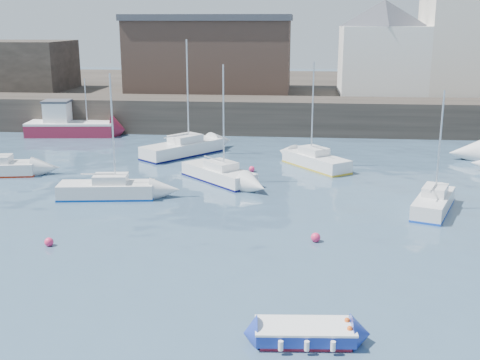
# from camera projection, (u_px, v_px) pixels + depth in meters

# --- Properties ---
(water) EXTENTS (220.00, 220.00, 0.00)m
(water) POSITION_uv_depth(u_px,v_px,m) (207.00, 308.00, 21.15)
(water) COLOR #2D4760
(water) RESTS_ON ground
(quay_wall) EXTENTS (90.00, 5.00, 3.00)m
(quay_wall) POSITION_uv_depth(u_px,v_px,m) (265.00, 115.00, 54.43)
(quay_wall) COLOR #28231E
(quay_wall) RESTS_ON ground
(land_strip) EXTENTS (90.00, 32.00, 2.80)m
(land_strip) POSITION_uv_depth(u_px,v_px,m) (273.00, 93.00, 71.77)
(land_strip) COLOR #28231E
(land_strip) RESTS_ON ground
(bldg_east_a) EXTENTS (13.36, 13.36, 11.80)m
(bldg_east_a) POSITION_uv_depth(u_px,v_px,m) (478.00, 31.00, 57.42)
(bldg_east_a) COLOR beige
(bldg_east_a) RESTS_ON land_strip
(bldg_east_d) EXTENTS (11.14, 11.14, 8.95)m
(bldg_east_d) POSITION_uv_depth(u_px,v_px,m) (383.00, 47.00, 58.15)
(bldg_east_d) COLOR white
(bldg_east_d) RESTS_ON land_strip
(warehouse) EXTENTS (16.40, 10.40, 7.60)m
(warehouse) POSITION_uv_depth(u_px,v_px,m) (211.00, 53.00, 61.38)
(warehouse) COLOR #3D2D26
(warehouse) RESTS_ON land_strip
(bldg_west) EXTENTS (14.00, 8.00, 5.00)m
(bldg_west) POSITION_uv_depth(u_px,v_px,m) (2.00, 65.00, 62.82)
(bldg_west) COLOR #353028
(bldg_west) RESTS_ON land_strip
(blue_dinghy) EXTENTS (3.22, 1.79, 0.59)m
(blue_dinghy) POSITION_uv_depth(u_px,v_px,m) (305.00, 333.00, 18.82)
(blue_dinghy) COLOR maroon
(blue_dinghy) RESTS_ON ground
(fishing_boat) EXTENTS (7.79, 3.59, 4.99)m
(fishing_boat) POSITION_uv_depth(u_px,v_px,m) (68.00, 125.00, 52.78)
(fishing_boat) COLOR maroon
(fishing_boat) RESTS_ON ground
(sailboat_a) EXTENTS (5.59, 2.42, 7.04)m
(sailboat_a) POSITION_uv_depth(u_px,v_px,m) (107.00, 189.00, 34.20)
(sailboat_a) COLOR white
(sailboat_a) RESTS_ON ground
(sailboat_b) EXTENTS (5.27, 5.29, 7.28)m
(sailboat_b) POSITION_uv_depth(u_px,v_px,m) (219.00, 174.00, 37.83)
(sailboat_b) COLOR white
(sailboat_b) RESTS_ON ground
(sailboat_c) EXTENTS (3.17, 5.06, 6.35)m
(sailboat_c) POSITION_uv_depth(u_px,v_px,m) (434.00, 202.00, 31.79)
(sailboat_c) COLOR white
(sailboat_c) RESTS_ON ground
(sailboat_f) EXTENTS (4.77, 5.43, 7.16)m
(sailboat_f) POSITION_uv_depth(u_px,v_px,m) (316.00, 160.00, 41.28)
(sailboat_f) COLOR white
(sailboat_f) RESTS_ON ground
(sailboat_h) EXTENTS (5.78, 6.46, 8.49)m
(sailboat_h) POSITION_uv_depth(u_px,v_px,m) (183.00, 148.00, 45.03)
(sailboat_h) COLOR white
(sailboat_h) RESTS_ON ground
(buoy_near) EXTENTS (0.40, 0.40, 0.40)m
(buoy_near) POSITION_uv_depth(u_px,v_px,m) (49.00, 246.00, 27.00)
(buoy_near) COLOR #ED2A5E
(buoy_near) RESTS_ON ground
(buoy_mid) EXTENTS (0.44, 0.44, 0.44)m
(buoy_mid) POSITION_uv_depth(u_px,v_px,m) (315.00, 242.00, 27.52)
(buoy_mid) COLOR #ED2A5E
(buoy_mid) RESTS_ON ground
(buoy_far) EXTENTS (0.40, 0.40, 0.40)m
(buoy_far) POSITION_uv_depth(u_px,v_px,m) (252.00, 172.00, 40.29)
(buoy_far) COLOR #ED2A5E
(buoy_far) RESTS_ON ground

